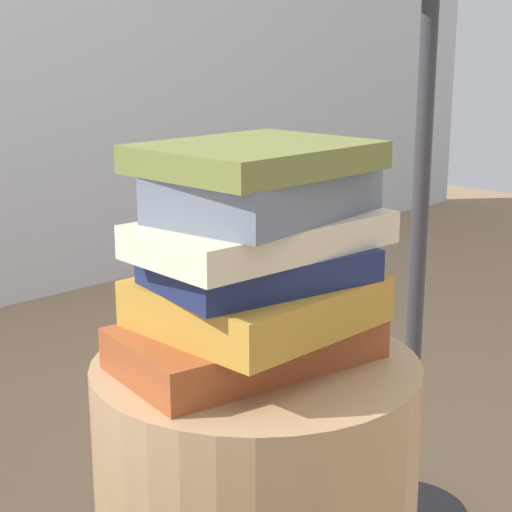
{
  "coord_description": "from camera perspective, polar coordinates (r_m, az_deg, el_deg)",
  "views": [
    {
      "loc": [
        -0.63,
        -0.63,
        0.9
      ],
      "look_at": [
        0.0,
        0.0,
        0.67
      ],
      "focal_mm": 58.58,
      "sensor_mm": 36.0,
      "label": 1
    }
  ],
  "objects": [
    {
      "name": "book_cream",
      "position": [
        0.91,
        0.46,
        1.49
      ],
      "size": [
        0.29,
        0.17,
        0.04
      ],
      "primitive_type": "cube",
      "rotation": [
        0.0,
        0.0,
        -0.05
      ],
      "color": "beige",
      "rests_on": "book_navy"
    },
    {
      "name": "book_navy",
      "position": [
        0.91,
        0.27,
        -0.73
      ],
      "size": [
        0.25,
        0.19,
        0.04
      ],
      "primitive_type": "cube",
      "rotation": [
        0.0,
        0.0,
        -0.18
      ],
      "color": "#19234C",
      "rests_on": "book_ochre"
    },
    {
      "name": "book_olive",
      "position": [
        0.9,
        0.12,
        6.82
      ],
      "size": [
        0.24,
        0.19,
        0.03
      ],
      "primitive_type": "cube",
      "rotation": [
        0.0,
        0.0,
        0.02
      ],
      "color": "olive",
      "rests_on": "book_slate"
    },
    {
      "name": "book_ochre",
      "position": [
        0.94,
        -0.39,
        -3.09
      ],
      "size": [
        0.23,
        0.21,
        0.05
      ],
      "primitive_type": "cube",
      "rotation": [
        0.0,
        0.0,
        0.01
      ],
      "color": "#B7842D",
      "rests_on": "book_rust"
    },
    {
      "name": "book_slate",
      "position": [
        0.91,
        0.68,
        4.3
      ],
      "size": [
        0.26,
        0.19,
        0.05
      ],
      "primitive_type": "cube",
      "rotation": [
        0.0,
        0.0,
        0.13
      ],
      "color": "slate",
      "rests_on": "book_cream"
    },
    {
      "name": "book_rust",
      "position": [
        0.95,
        -0.63,
        -5.95
      ],
      "size": [
        0.31,
        0.21,
        0.05
      ],
      "primitive_type": "cube",
      "rotation": [
        0.0,
        0.0,
        -0.17
      ],
      "color": "#994723",
      "rests_on": "side_table"
    }
  ]
}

